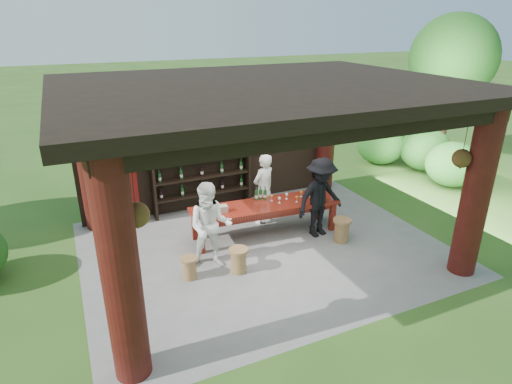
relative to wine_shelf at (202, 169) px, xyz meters
name	(u,v)px	position (x,y,z in m)	size (l,w,h in m)	color
ground	(264,248)	(0.56, -2.45, -1.12)	(90.00, 90.00, 0.00)	#2D5119
pavilion	(255,148)	(0.54, -2.02, 1.01)	(7.50, 6.00, 3.60)	slate
wine_shelf	(202,169)	(0.00, 0.00, 0.00)	(2.53, 0.38, 2.22)	black
tasting_table	(265,209)	(0.85, -1.90, -0.48)	(3.39, 1.10, 0.75)	#57140C
stool_near_left	(239,260)	(-0.29, -3.10, -0.85)	(0.38, 0.38, 0.50)	brown
stool_near_right	(342,230)	(2.25, -2.89, -0.83)	(0.41, 0.41, 0.53)	brown
stool_far_left	(189,267)	(-1.22, -2.92, -0.88)	(0.33, 0.33, 0.44)	brown
host	(264,189)	(1.09, -1.30, -0.26)	(0.63, 0.41, 1.72)	white
guest_woman	(210,226)	(-0.70, -2.68, -0.23)	(0.86, 0.67, 1.76)	white
guest_man	(320,198)	(1.95, -2.42, -0.20)	(1.18, 0.68, 1.83)	black
table_bottles	(261,193)	(0.88, -1.60, -0.21)	(0.28, 0.14, 0.31)	#194C1E
table_glasses	(291,197)	(1.50, -1.91, -0.29)	(0.99, 0.36, 0.15)	silver
napkin_basket	(221,209)	(-0.18, -1.88, -0.30)	(0.26, 0.18, 0.14)	#BF6672
shrubs	(362,189)	(3.74, -1.62, -0.57)	(14.46, 7.88, 1.36)	#194C14
trees	(350,75)	(3.31, -1.31, 2.25)	(21.64, 10.21, 4.80)	#3F2819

